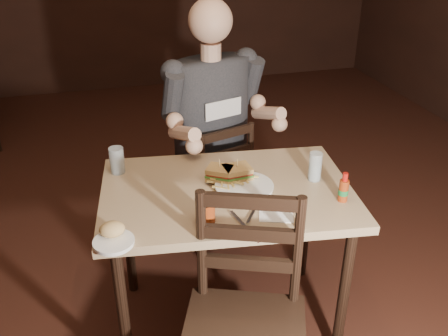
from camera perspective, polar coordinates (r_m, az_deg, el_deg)
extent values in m
plane|color=black|center=(2.84, -6.14, -13.63)|extent=(7.00, 7.00, 0.00)
cube|color=tan|center=(2.20, 0.34, -2.88)|extent=(1.18, 0.87, 0.04)
cylinder|color=black|center=(2.20, -11.41, -16.33)|extent=(0.05, 0.05, 0.73)
cylinder|color=black|center=(2.65, -10.94, -7.47)|extent=(0.05, 0.05, 0.73)
cylinder|color=black|center=(2.32, 13.52, -13.90)|extent=(0.05, 0.05, 0.73)
cylinder|color=black|center=(2.75, 9.35, -5.89)|extent=(0.05, 0.05, 0.73)
cylinder|color=white|center=(2.19, 2.33, -2.24)|extent=(0.28, 0.28, 0.01)
ellipsoid|color=maroon|center=(2.24, 1.77, -1.22)|extent=(0.05, 0.05, 0.01)
cylinder|color=silver|center=(2.35, -12.13, 0.86)|extent=(0.08, 0.08, 0.12)
cylinder|color=silver|center=(2.28, 10.37, 0.16)|extent=(0.07, 0.07, 0.13)
cube|color=white|center=(2.04, 5.95, -5.20)|extent=(0.17, 0.16, 0.00)
cube|color=silver|center=(1.95, 2.34, -6.63)|extent=(0.06, 0.23, 0.01)
cube|color=silver|center=(2.03, 3.30, -5.17)|extent=(0.10, 0.13, 0.00)
cylinder|color=white|center=(1.90, -12.48, -8.37)|extent=(0.17, 0.17, 0.01)
ellipsoid|color=tan|center=(1.92, -12.68, -6.84)|extent=(0.11, 0.09, 0.06)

